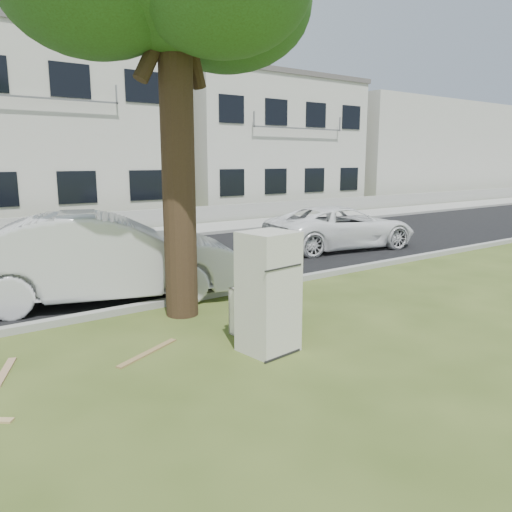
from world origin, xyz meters
TOP-DOWN VIEW (x-y plane):
  - ground at (0.00, 0.00)m, footprint 120.00×120.00m
  - road at (0.00, 6.00)m, footprint 120.00×7.00m
  - kerb_near at (0.00, 2.45)m, footprint 120.00×0.18m
  - kerb_far at (0.00, 9.55)m, footprint 120.00×0.18m
  - sidewalk at (0.00, 11.00)m, footprint 120.00×2.80m
  - low_wall at (0.00, 12.60)m, footprint 120.00×0.15m
  - townhouse_center at (0.00, 17.50)m, footprint 11.22×8.16m
  - townhouse_right at (12.00, 17.50)m, footprint 10.20×8.16m
  - filler_right at (26.00, 18.00)m, footprint 16.00×9.00m
  - fridge at (-0.20, -0.35)m, footprint 0.76×0.71m
  - cabinet at (0.20, 0.27)m, footprint 0.97×0.65m
  - plank_a at (-1.60, 0.51)m, footprint 1.07×0.59m
  - plank_c at (-3.30, 0.96)m, footprint 0.41×0.85m
  - car_center at (-1.15, 3.44)m, footprint 5.28×3.14m
  - car_right at (6.50, 4.88)m, footprint 4.85×2.86m

SIDE VIEW (x-z plane):
  - ground at x=0.00m, z-range 0.00..0.00m
  - kerb_near at x=0.00m, z-range -0.06..0.06m
  - kerb_far at x=0.00m, z-range -0.06..0.06m
  - road at x=0.00m, z-range 0.00..0.01m
  - sidewalk at x=0.00m, z-range 0.00..0.01m
  - plank_a at x=-1.60m, z-range 0.00..0.02m
  - plank_c at x=-3.30m, z-range 0.00..0.02m
  - low_wall at x=0.00m, z-range 0.00..0.70m
  - cabinet at x=0.20m, z-range 0.00..0.72m
  - car_right at x=6.50m, z-range 0.00..1.26m
  - car_center at x=-1.15m, z-range 0.00..1.64m
  - fridge at x=-0.20m, z-range 0.00..1.66m
  - filler_right at x=26.00m, z-range 0.00..6.40m
  - townhouse_right at x=12.00m, z-range 0.00..6.84m
  - townhouse_center at x=0.00m, z-range 0.00..7.44m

